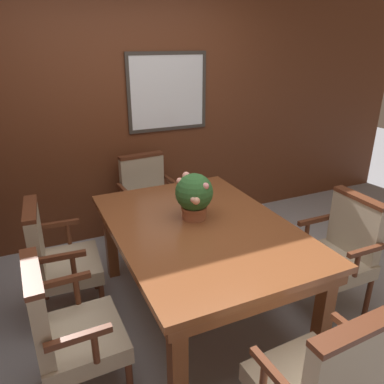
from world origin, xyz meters
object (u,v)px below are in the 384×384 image
at_px(chair_left_far, 56,257).
at_px(chair_left_near, 66,328).
at_px(dining_table, 201,236).
at_px(chair_head_far, 147,197).
at_px(chair_head_near, 322,382).
at_px(potted_plant, 194,195).
at_px(chair_right_near, 340,249).

bearing_deg(chair_left_far, chair_left_near, -178.39).
bearing_deg(dining_table, chair_head_far, 90.32).
bearing_deg(chair_left_near, chair_head_near, -131.08).
height_order(dining_table, potted_plant, potted_plant).
bearing_deg(chair_left_far, chair_head_far, -46.42).
bearing_deg(chair_left_far, chair_head_near, -145.00).
bearing_deg(chair_left_near, chair_right_near, -91.07).
distance_m(dining_table, chair_left_far, 1.08).
bearing_deg(chair_right_near, chair_head_far, -147.17).
distance_m(dining_table, chair_head_far, 1.24).
distance_m(chair_head_far, potted_plant, 1.18).
height_order(chair_left_far, potted_plant, potted_plant).
xyz_separation_m(chair_left_near, chair_left_far, (0.03, 0.80, 0.00)).
relative_size(chair_head_near, chair_left_near, 1.00).
relative_size(dining_table, chair_head_near, 1.88).
distance_m(chair_right_near, chair_left_far, 2.14).
bearing_deg(chair_right_near, chair_head_near, -47.76).
distance_m(chair_left_near, chair_left_far, 0.80).
xyz_separation_m(chair_head_far, chair_head_near, (0.03, -2.47, 0.00)).
height_order(dining_table, chair_right_near, chair_right_near).
xyz_separation_m(dining_table, chair_left_near, (-1.01, -0.38, -0.16)).
bearing_deg(dining_table, chair_left_near, -159.35).
xyz_separation_m(chair_head_far, potted_plant, (0.01, -1.10, 0.44)).
height_order(dining_table, chair_head_near, chair_head_near).
bearing_deg(chair_right_near, chair_left_far, -111.32).
distance_m(chair_head_far, chair_left_far, 1.26).
distance_m(chair_left_near, chair_right_near, 2.01).
bearing_deg(chair_right_near, dining_table, -109.89).
bearing_deg(chair_head_near, chair_right_near, -140.88).
distance_m(chair_left_far, potted_plant, 1.12).
relative_size(chair_head_far, chair_head_near, 1.00).
bearing_deg(chair_left_near, potted_plant, -64.73).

